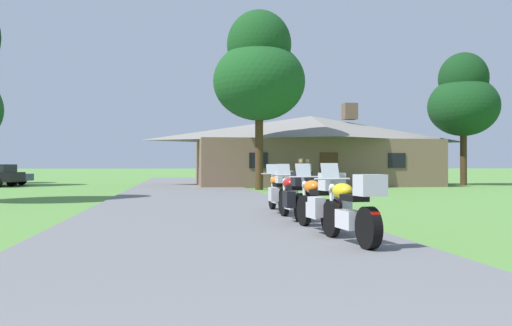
{
  "coord_description": "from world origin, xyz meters",
  "views": [
    {
      "loc": [
        -0.67,
        -1.07,
        1.31
      ],
      "look_at": [
        2.42,
        20.07,
        1.42
      ],
      "focal_mm": 38.3,
      "sensor_mm": 36.0,
      "label": 1
    }
  ],
  "objects_px": {
    "bystander_olive_shirt_beside_signpost": "(300,172)",
    "motorcycle_yellow_nearest_to_camera": "(352,209)",
    "motorcycle_orange_second_in_row": "(321,202)",
    "motorcycle_orange_farthest_in_row": "(280,192)",
    "bystander_tan_shirt_by_tree": "(301,173)",
    "tree_by_lodge_front": "(259,71)",
    "tree_right_of_lodge": "(463,98)",
    "bystander_white_shirt_near_lodge": "(307,172)",
    "motorcycle_red_third_in_row": "(295,196)"
  },
  "relations": [
    {
      "from": "tree_right_of_lodge",
      "to": "motorcycle_orange_farthest_in_row",
      "type": "bearing_deg",
      "value": -129.61
    },
    {
      "from": "motorcycle_orange_farthest_in_row",
      "to": "motorcycle_red_third_in_row",
      "type": "bearing_deg",
      "value": -93.19
    },
    {
      "from": "motorcycle_orange_farthest_in_row",
      "to": "bystander_white_shirt_near_lodge",
      "type": "xyz_separation_m",
      "value": [
        4.58,
        15.66,
        0.34
      ]
    },
    {
      "from": "motorcycle_red_third_in_row",
      "to": "tree_right_of_lodge",
      "type": "xyz_separation_m",
      "value": [
        16.43,
        21.96,
        5.25
      ]
    },
    {
      "from": "bystander_tan_shirt_by_tree",
      "to": "tree_by_lodge_front",
      "type": "distance_m",
      "value": 6.03
    },
    {
      "from": "tree_by_lodge_front",
      "to": "tree_right_of_lodge",
      "type": "xyz_separation_m",
      "value": [
        14.68,
        4.92,
        -0.64
      ]
    },
    {
      "from": "motorcycle_orange_farthest_in_row",
      "to": "tree_by_lodge_front",
      "type": "bearing_deg",
      "value": 81.72
    },
    {
      "from": "motorcycle_red_third_in_row",
      "to": "tree_right_of_lodge",
      "type": "height_order",
      "value": "tree_right_of_lodge"
    },
    {
      "from": "bystander_white_shirt_near_lodge",
      "to": "motorcycle_orange_farthest_in_row",
      "type": "bearing_deg",
      "value": 126.61
    },
    {
      "from": "motorcycle_orange_second_in_row",
      "to": "motorcycle_orange_farthest_in_row",
      "type": "height_order",
      "value": "same"
    },
    {
      "from": "motorcycle_yellow_nearest_to_camera",
      "to": "motorcycle_orange_second_in_row",
      "type": "distance_m",
      "value": 1.74
    },
    {
      "from": "motorcycle_orange_farthest_in_row",
      "to": "bystander_tan_shirt_by_tree",
      "type": "distance_m",
      "value": 14.22
    },
    {
      "from": "motorcycle_red_third_in_row",
      "to": "tree_right_of_lodge",
      "type": "distance_m",
      "value": 27.92
    },
    {
      "from": "motorcycle_orange_second_in_row",
      "to": "bystander_olive_shirt_beside_signpost",
      "type": "distance_m",
      "value": 19.34
    },
    {
      "from": "bystander_tan_shirt_by_tree",
      "to": "tree_right_of_lodge",
      "type": "relative_size",
      "value": 0.19
    },
    {
      "from": "motorcycle_yellow_nearest_to_camera",
      "to": "bystander_olive_shirt_beside_signpost",
      "type": "distance_m",
      "value": 21.03
    },
    {
      "from": "motorcycle_red_third_in_row",
      "to": "tree_by_lodge_front",
      "type": "distance_m",
      "value": 18.12
    },
    {
      "from": "motorcycle_orange_second_in_row",
      "to": "motorcycle_red_third_in_row",
      "type": "xyz_separation_m",
      "value": [
        -0.02,
        2.21,
        0.0
      ]
    },
    {
      "from": "tree_by_lodge_front",
      "to": "bystander_tan_shirt_by_tree",
      "type": "bearing_deg",
      "value": -29.48
    },
    {
      "from": "motorcycle_orange_farthest_in_row",
      "to": "bystander_white_shirt_near_lodge",
      "type": "relative_size",
      "value": 1.24
    },
    {
      "from": "motorcycle_orange_second_in_row",
      "to": "bystander_tan_shirt_by_tree",
      "type": "relative_size",
      "value": 1.24
    },
    {
      "from": "motorcycle_orange_farthest_in_row",
      "to": "motorcycle_orange_second_in_row",
      "type": "bearing_deg",
      "value": -92.16
    },
    {
      "from": "bystander_olive_shirt_beside_signpost",
      "to": "tree_by_lodge_front",
      "type": "xyz_separation_m",
      "value": [
        -2.2,
        0.33,
        5.54
      ]
    },
    {
      "from": "bystander_tan_shirt_by_tree",
      "to": "tree_right_of_lodge",
      "type": "distance_m",
      "value": 14.84
    },
    {
      "from": "bystander_white_shirt_near_lodge",
      "to": "bystander_tan_shirt_by_tree",
      "type": "relative_size",
      "value": 1.0
    },
    {
      "from": "bystander_tan_shirt_by_tree",
      "to": "bystander_white_shirt_near_lodge",
      "type": "bearing_deg",
      "value": -95.25
    },
    {
      "from": "bystander_white_shirt_near_lodge",
      "to": "tree_by_lodge_front",
      "type": "xyz_separation_m",
      "value": [
        -2.89,
        -0.79,
        5.54
      ]
    },
    {
      "from": "motorcycle_yellow_nearest_to_camera",
      "to": "bystander_tan_shirt_by_tree",
      "type": "distance_m",
      "value": 20.18
    },
    {
      "from": "bystander_tan_shirt_by_tree",
      "to": "tree_by_lodge_front",
      "type": "bearing_deg",
      "value": -11.83
    },
    {
      "from": "bystander_olive_shirt_beside_signpost",
      "to": "motorcycle_yellow_nearest_to_camera",
      "type": "bearing_deg",
      "value": 172.23
    },
    {
      "from": "motorcycle_yellow_nearest_to_camera",
      "to": "motorcycle_orange_farthest_in_row",
      "type": "relative_size",
      "value": 1.0
    },
    {
      "from": "motorcycle_orange_second_in_row",
      "to": "motorcycle_orange_farthest_in_row",
      "type": "relative_size",
      "value": 1.0
    },
    {
      "from": "bystander_white_shirt_near_lodge",
      "to": "bystander_tan_shirt_by_tree",
      "type": "distance_m",
      "value": 2.12
    },
    {
      "from": "motorcycle_orange_farthest_in_row",
      "to": "tree_by_lodge_front",
      "type": "distance_m",
      "value": 16.08
    },
    {
      "from": "motorcycle_red_third_in_row",
      "to": "bystander_tan_shirt_by_tree",
      "type": "bearing_deg",
      "value": 72.8
    },
    {
      "from": "motorcycle_yellow_nearest_to_camera",
      "to": "tree_by_lodge_front",
      "type": "distance_m",
      "value": 21.87
    },
    {
      "from": "motorcycle_orange_second_in_row",
      "to": "bystander_tan_shirt_by_tree",
      "type": "height_order",
      "value": "bystander_tan_shirt_by_tree"
    },
    {
      "from": "motorcycle_yellow_nearest_to_camera",
      "to": "motorcycle_orange_second_in_row",
      "type": "xyz_separation_m",
      "value": [
        -0.04,
        1.74,
        -0.01
      ]
    },
    {
      "from": "tree_by_lodge_front",
      "to": "tree_right_of_lodge",
      "type": "relative_size",
      "value": 1.1
    },
    {
      "from": "motorcycle_orange_second_in_row",
      "to": "bystander_olive_shirt_beside_signpost",
      "type": "relative_size",
      "value": 1.24
    },
    {
      "from": "tree_by_lodge_front",
      "to": "motorcycle_orange_farthest_in_row",
      "type": "bearing_deg",
      "value": -96.51
    },
    {
      "from": "motorcycle_orange_farthest_in_row",
      "to": "bystander_tan_shirt_by_tree",
      "type": "relative_size",
      "value": 1.24
    },
    {
      "from": "motorcycle_yellow_nearest_to_camera",
      "to": "motorcycle_orange_farthest_in_row",
      "type": "bearing_deg",
      "value": 83.75
    },
    {
      "from": "bystander_tan_shirt_by_tree",
      "to": "motorcycle_yellow_nearest_to_camera",
      "type": "bearing_deg",
      "value": 96.97
    },
    {
      "from": "bystander_tan_shirt_by_tree",
      "to": "tree_by_lodge_front",
      "type": "xyz_separation_m",
      "value": [
        -2.06,
        1.16,
        5.54
      ]
    },
    {
      "from": "motorcycle_orange_second_in_row",
      "to": "bystander_olive_shirt_beside_signpost",
      "type": "xyz_separation_m",
      "value": [
        3.92,
        18.93,
        0.34
      ]
    },
    {
      "from": "motorcycle_yellow_nearest_to_camera",
      "to": "motorcycle_red_third_in_row",
      "type": "xyz_separation_m",
      "value": [
        -0.07,
        3.95,
        -0.01
      ]
    },
    {
      "from": "bystander_olive_shirt_beside_signpost",
      "to": "motorcycle_orange_second_in_row",
      "type": "bearing_deg",
      "value": 171.15
    },
    {
      "from": "motorcycle_yellow_nearest_to_camera",
      "to": "tree_right_of_lodge",
      "type": "relative_size",
      "value": 0.23
    },
    {
      "from": "motorcycle_orange_second_in_row",
      "to": "bystander_white_shirt_near_lodge",
      "type": "relative_size",
      "value": 1.24
    }
  ]
}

